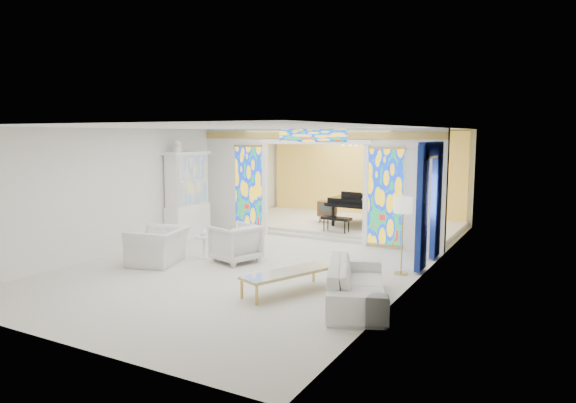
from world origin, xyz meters
The scene contains 24 objects.
floor centered at (0.00, 0.00, 0.00)m, with size 12.00×12.00×0.00m, color silver.
ceiling centered at (0.00, 0.00, 3.00)m, with size 7.00×12.00×0.02m, color white.
wall_back centered at (0.00, 6.00, 1.50)m, with size 7.00×0.02×3.00m, color silver.
wall_front centered at (0.00, -6.00, 1.50)m, with size 7.00×0.02×3.00m, color silver.
wall_left centered at (-3.50, 0.00, 1.50)m, with size 0.02×12.00×3.00m, color silver.
wall_right centered at (3.50, 0.00, 1.50)m, with size 0.02×12.00×3.00m, color silver.
partition_wall centered at (0.00, 2.00, 1.65)m, with size 7.00×0.22×3.00m.
stained_glass_left centered at (-2.03, 1.89, 1.30)m, with size 0.90×0.04×2.40m, color gold.
stained_glass_right centered at (2.03, 1.89, 1.30)m, with size 0.90×0.04×2.40m, color gold.
stained_glass_transom centered at (0.00, 1.89, 2.82)m, with size 2.00×0.04×0.34m, color gold.
alcove_platform centered at (0.00, 4.10, 0.09)m, with size 6.80×3.80×0.18m, color silver.
gold_curtain_back centered at (0.00, 5.88, 1.50)m, with size 6.70×0.10×2.90m, color #FCD557.
chandelier centered at (0.20, 4.00, 2.55)m, with size 0.48×0.48×0.30m, color gold.
blue_drapes centered at (3.40, 0.70, 1.58)m, with size 0.14×1.85×2.65m.
china_cabinet centered at (-3.22, 0.60, 1.17)m, with size 0.56×1.46×2.72m.
armchair_left centered at (-1.88, -2.04, 0.40)m, with size 1.22×1.06×0.79m, color white.
armchair_right centered at (-0.48, -1.06, 0.42)m, with size 0.90×0.93×0.85m, color silver.
sofa centered at (2.95, -2.45, 0.35)m, with size 2.42×0.94×0.71m, color white.
side_table centered at (-1.32, -1.12, 0.34)m, with size 0.55×0.55×0.52m.
vase centered at (-1.32, -1.12, 0.62)m, with size 0.18×0.18×0.19m, color silver.
coffee_table centered at (1.64, -2.51, 0.37)m, with size 1.20×1.86×0.40m.
floor_lamp centered at (3.10, -0.30, 1.36)m, with size 0.42×0.42×1.59m.
grand_piano centered at (0.74, 3.90, 0.87)m, with size 1.78×2.61×1.03m.
tv_console centered at (-0.37, 3.71, 0.61)m, with size 0.65×0.52×0.66m.
Camera 1 is at (5.97, -10.43, 2.87)m, focal length 32.00 mm.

